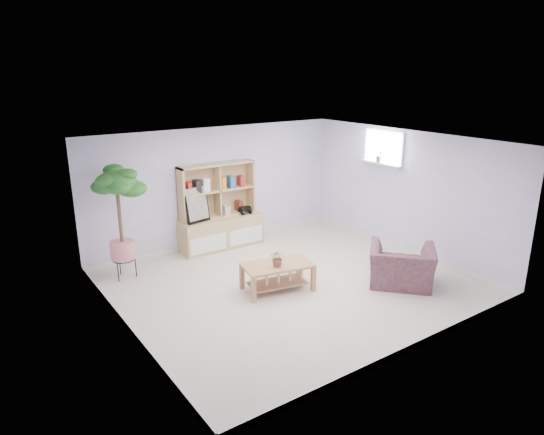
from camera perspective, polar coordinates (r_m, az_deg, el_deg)
floor at (r=8.24m, az=2.12°, el=-7.89°), size 5.50×5.00×0.01m
ceiling at (r=7.54m, az=2.32°, el=8.87°), size 5.50×5.00×0.01m
walls at (r=7.81m, az=2.22°, el=0.12°), size 5.51×5.01×2.40m
baseboard at (r=8.22m, az=2.13°, el=-7.58°), size 5.50×5.00×0.10m
window at (r=9.87m, az=13.03°, el=8.05°), size 0.10×0.98×0.68m
window_sill at (r=9.88m, az=12.67°, el=6.20°), size 0.14×1.00×0.04m
storage_unit at (r=9.68m, az=-6.11°, el=1.27°), size 1.71×0.58×1.71m
poster at (r=9.38m, az=-8.83°, el=1.52°), size 0.52×0.21×0.70m
toy_truck at (r=9.90m, az=-3.19°, el=0.92°), size 0.33×0.24×0.17m
coffee_table at (r=7.96m, az=0.64°, el=-7.01°), size 1.21×0.82×0.45m
table_plant at (r=7.74m, az=0.71°, el=-4.77°), size 0.33×0.32×0.28m
floor_tree at (r=8.53m, az=-17.41°, el=-0.70°), size 0.95×0.95×1.97m
armchair at (r=8.35m, az=14.99°, el=-5.25°), size 1.38×1.38×0.77m
sill_plant at (r=9.89m, az=12.48°, el=7.13°), size 0.18×0.16×0.27m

